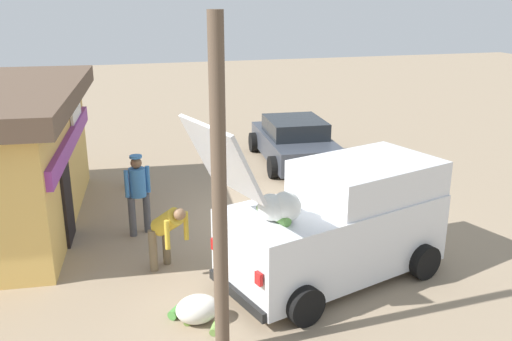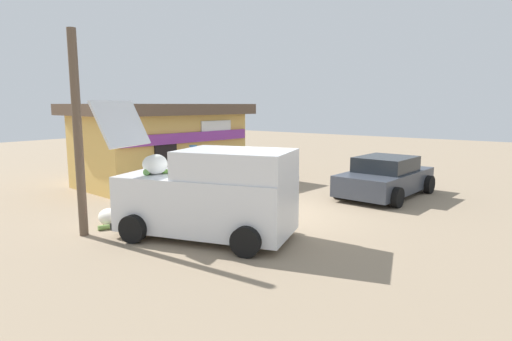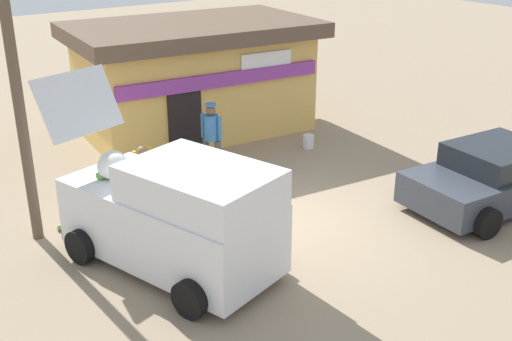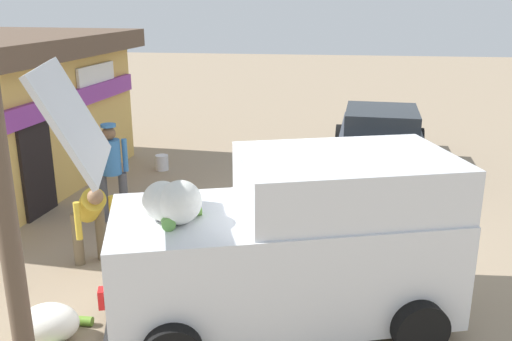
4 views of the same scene
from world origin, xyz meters
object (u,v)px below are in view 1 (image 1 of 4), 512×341
object	(u,v)px
delivery_van	(339,222)
unloaded_banana_pile	(197,310)
parked_sedan	(295,142)
vendor_standing	(138,189)
customer_bending	(167,230)
paint_bucket	(130,181)

from	to	relation	value
delivery_van	unloaded_banana_pile	xyz separation A→B (m)	(-0.82, 2.68, -0.82)
parked_sedan	vendor_standing	size ratio (longest dim) A/B	2.38
parked_sedan	unloaded_banana_pile	bearing A→B (deg)	150.79
delivery_van	parked_sedan	world-z (taller)	delivery_van
vendor_standing	unloaded_banana_pile	size ratio (longest dim) A/B	1.99
delivery_van	customer_bending	distance (m)	3.07
vendor_standing	customer_bending	xyz separation A→B (m)	(-1.77, -0.38, -0.19)
delivery_van	vendor_standing	distance (m)	4.28
customer_bending	unloaded_banana_pile	distance (m)	1.90
customer_bending	unloaded_banana_pile	size ratio (longest dim) A/B	1.50
delivery_van	parked_sedan	size ratio (longest dim) A/B	1.16
delivery_van	unloaded_banana_pile	bearing A→B (deg)	106.94
delivery_van	parked_sedan	distance (m)	7.00
paint_bucket	delivery_van	bearing A→B (deg)	-149.88
parked_sedan	unloaded_banana_pile	distance (m)	8.74
unloaded_banana_pile	customer_bending	bearing A→B (deg)	7.29
paint_bucket	unloaded_banana_pile	bearing A→B (deg)	-174.31
vendor_standing	unloaded_banana_pile	xyz separation A→B (m)	(-3.56, -0.60, -0.79)
customer_bending	paint_bucket	xyz separation A→B (m)	(4.77, 0.42, -0.63)
unloaded_banana_pile	paint_bucket	size ratio (longest dim) A/B	2.52
parked_sedan	delivery_van	bearing A→B (deg)	166.90
customer_bending	unloaded_banana_pile	world-z (taller)	customer_bending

